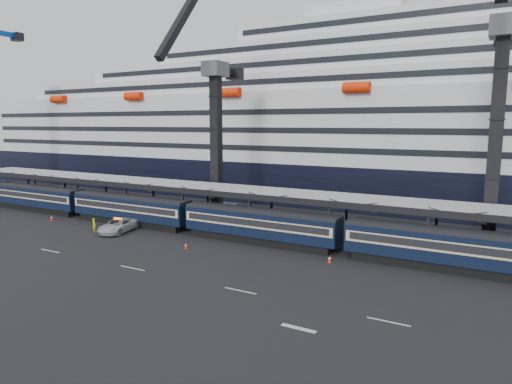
% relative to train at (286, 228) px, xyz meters
% --- Properties ---
extents(ground, '(260.00, 260.00, 0.00)m').
position_rel_train_xyz_m(ground, '(4.65, -10.00, -2.20)').
color(ground, black).
rests_on(ground, ground).
extents(lane_markings, '(111.00, 4.27, 0.02)m').
position_rel_train_xyz_m(lane_markings, '(12.80, -15.23, -2.19)').
color(lane_markings, beige).
rests_on(lane_markings, ground).
extents(train, '(133.05, 3.00, 4.05)m').
position_rel_train_xyz_m(train, '(0.00, 0.00, 0.00)').
color(train, black).
rests_on(train, ground).
extents(canopy, '(130.00, 6.25, 5.53)m').
position_rel_train_xyz_m(canopy, '(4.65, 4.00, 3.05)').
color(canopy, '#94979B').
rests_on(canopy, ground).
extents(cruise_ship, '(214.09, 28.84, 34.00)m').
position_rel_train_xyz_m(cruise_ship, '(3.57, 35.99, 10.14)').
color(cruise_ship, black).
rests_on(cruise_ship, ground).
extents(crane_dark_near, '(4.50, 17.75, 35.08)m').
position_rel_train_xyz_m(crane_dark_near, '(-15.35, 8.59, 9.73)').
color(crane_dark_near, '#47484E').
rests_on(crane_dark_near, ground).
extents(crane_dark_mid, '(4.50, 18.24, 39.64)m').
position_rel_train_xyz_m(crane_dark_mid, '(19.65, 7.59, 11.16)').
color(crane_dark_mid, '#47484E').
rests_on(crane_dark_mid, ground).
extents(pickup_truck, '(4.16, 6.60, 1.70)m').
position_rel_train_xyz_m(pickup_truck, '(-21.40, -4.21, -1.35)').
color(pickup_truck, '#B3B5BB').
rests_on(pickup_truck, ground).
extents(worker, '(0.73, 0.59, 1.73)m').
position_rel_train_xyz_m(worker, '(-24.29, -5.47, -1.34)').
color(worker, '#CED60B').
rests_on(worker, ground).
extents(traffic_cone_b, '(0.41, 0.41, 0.82)m').
position_rel_train_xyz_m(traffic_cone_b, '(-34.83, -3.80, -1.80)').
color(traffic_cone_b, '#F52A07').
rests_on(traffic_cone_b, ground).
extents(traffic_cone_c, '(0.34, 0.34, 0.68)m').
position_rel_train_xyz_m(traffic_cone_c, '(-9.25, -6.02, -1.86)').
color(traffic_cone_c, '#F52A07').
rests_on(traffic_cone_c, ground).
extents(traffic_cone_d, '(0.39, 0.39, 0.78)m').
position_rel_train_xyz_m(traffic_cone_d, '(6.28, -3.08, -1.82)').
color(traffic_cone_d, '#F52A07').
rests_on(traffic_cone_d, ground).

